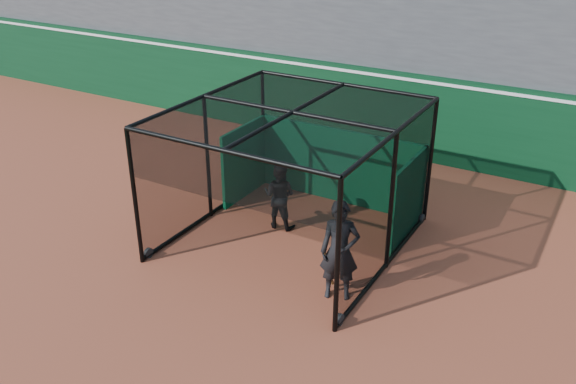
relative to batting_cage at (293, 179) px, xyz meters
The scene contains 5 objects.
ground 2.94m from the batting_cage, 104.78° to the right, with size 120.00×120.00×0.00m, color brown.
outfield_wall 6.08m from the batting_cage, 96.12° to the left, with size 50.00×0.50×2.50m.
batting_cage is the anchor object (origin of this frame).
batter 0.97m from the batting_cage, 146.32° to the left, with size 0.77×0.60×1.59m, color black.
on_deck_player 2.39m from the batting_cage, 38.08° to the right, with size 0.86×0.73×2.01m.
Camera 1 is at (6.56, -7.88, 6.93)m, focal length 38.00 mm.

